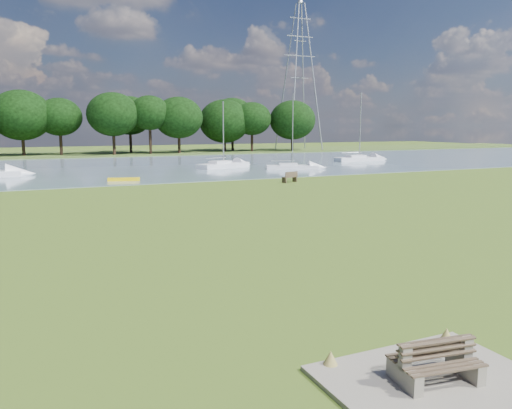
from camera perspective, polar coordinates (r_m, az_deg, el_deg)
name	(u,v)px	position (r m, az deg, el deg)	size (l,w,h in m)	color
ground	(205,239)	(22.53, -5.82, -3.94)	(220.00, 220.00, 0.00)	olive
river	(94,168)	(63.42, -18.06, 4.00)	(220.00, 40.00, 0.10)	slate
far_bank	(73,155)	(93.23, -20.16, 5.34)	(220.00, 20.00, 0.40)	#4C6626
concrete_pad	(434,383)	(10.94, 19.72, -18.61)	(4.20, 3.20, 0.10)	gray
bench_pair	(436,363)	(10.76, 19.84, -16.65)	(1.78, 1.19, 0.89)	gray
riverbank_bench	(290,177)	(44.73, 3.93, 3.15)	(1.67, 0.99, 0.99)	brown
kayak	(124,179)	(47.15, -14.87, 2.80)	(2.83, 0.66, 0.28)	yellow
pylon	(300,53)	(105.08, 5.02, 16.85)	(7.14, 5.00, 30.91)	#8F949C
sailboat_1	(223,164)	(59.99, -3.77, 4.69)	(7.15, 4.46, 7.84)	white
sailboat_2	(359,157)	(72.74, 11.67, 5.29)	(7.29, 2.12, 9.66)	white
sailboat_4	(292,165)	(58.35, 4.10, 4.47)	(6.20, 3.81, 8.68)	white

